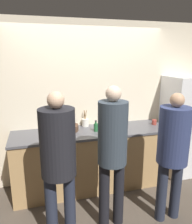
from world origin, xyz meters
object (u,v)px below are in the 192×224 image
object	(u,v)px
person_left	(58,156)
person_center	(112,147)
utensil_crock	(85,122)
cup_red	(154,122)
person_right	(173,147)
bottle_green	(96,127)
refrigerator	(184,126)
fruit_bowl	(67,128)

from	to	relation	value
person_left	person_center	distance (m)	0.63
utensil_crock	cup_red	world-z (taller)	utensil_crock
person_left	person_right	size ratio (longest dim) A/B	1.04
bottle_green	cup_red	world-z (taller)	bottle_green
refrigerator	cup_red	bearing A→B (deg)	-179.40
person_left	utensil_crock	bearing A→B (deg)	65.06
person_left	cup_red	world-z (taller)	person_left
fruit_bowl	bottle_green	world-z (taller)	bottle_green
utensil_crock	bottle_green	bearing A→B (deg)	-71.11
person_left	utensil_crock	distance (m)	1.33
cup_red	person_center	bearing A→B (deg)	-139.66
bottle_green	person_center	bearing A→B (deg)	-92.46
person_left	fruit_bowl	world-z (taller)	person_left
person_left	utensil_crock	size ratio (longest dim) A/B	6.46
fruit_bowl	bottle_green	distance (m)	0.44
person_right	bottle_green	xyz separation A→B (m)	(-0.70, 0.93, 0.01)
refrigerator	cup_red	world-z (taller)	refrigerator
utensil_crock	fruit_bowl	bearing A→B (deg)	-155.57
utensil_crock	bottle_green	distance (m)	0.31
refrigerator	bottle_green	xyz separation A→B (m)	(-1.62, -0.07, 0.14)
person_center	bottle_green	bearing A→B (deg)	87.54
person_left	cup_red	distance (m)	1.95
utensil_crock	person_right	bearing A→B (deg)	-56.74
person_left	cup_red	size ratio (longest dim) A/B	20.62
bottle_green	cup_red	bearing A→B (deg)	3.34
bottle_green	fruit_bowl	bearing A→B (deg)	161.04
refrigerator	person_center	world-z (taller)	person_center
person_left	bottle_green	xyz separation A→B (m)	(0.66, 0.92, -0.03)
bottle_green	utensil_crock	bearing A→B (deg)	108.89
fruit_bowl	cup_red	distance (m)	1.45
person_left	fruit_bowl	xyz separation A→B (m)	(0.24, 1.06, -0.06)
bottle_green	cup_red	xyz separation A→B (m)	(1.03, 0.06, -0.03)
person_center	person_left	bearing A→B (deg)	-173.09
refrigerator	person_right	size ratio (longest dim) A/B	1.05
person_right	person_center	bearing A→B (deg)	172.97
refrigerator	person_left	bearing A→B (deg)	-156.64
bottle_green	person_right	bearing A→B (deg)	-53.02
person_center	person_right	size ratio (longest dim) A/B	1.06
cup_red	fruit_bowl	bearing A→B (deg)	176.68
refrigerator	utensil_crock	xyz separation A→B (m)	(-1.72, 0.22, 0.14)
cup_red	bottle_green	bearing A→B (deg)	-176.66
refrigerator	fruit_bowl	distance (m)	2.04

